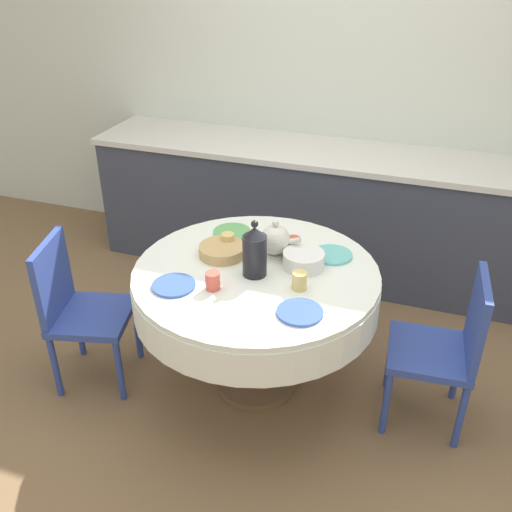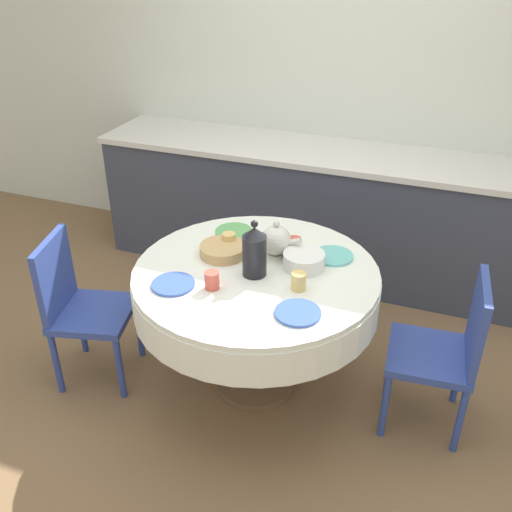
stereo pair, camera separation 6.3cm
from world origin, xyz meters
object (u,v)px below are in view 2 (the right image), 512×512
at_px(chair_left, 447,348).
at_px(chair_right, 79,303).
at_px(coffee_carafe, 254,252).
at_px(teapot, 276,240).

xyz_separation_m(chair_left, chair_right, (-1.89, -0.30, 0.00)).
distance_m(chair_left, chair_right, 1.92).
bearing_deg(chair_left, chair_right, 94.99).
xyz_separation_m(coffee_carafe, teapot, (0.04, 0.21, -0.04)).
distance_m(chair_left, teapot, 0.99).
bearing_deg(chair_right, teapot, 98.51).
bearing_deg(chair_left, coffee_carafe, 92.37).
distance_m(coffee_carafe, teapot, 0.22).
bearing_deg(coffee_carafe, teapot, 79.40).
bearing_deg(teapot, chair_right, -157.37).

